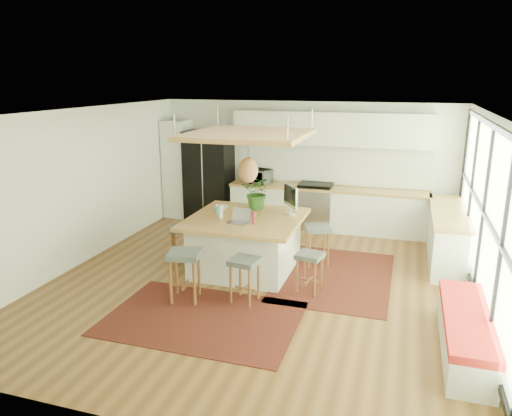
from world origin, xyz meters
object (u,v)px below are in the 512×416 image
(island_plant, at_px, (258,196))
(microwave, at_px, (258,174))
(fridge, at_px, (210,179))
(stool_near_left, at_px, (185,278))
(stool_right_front, at_px, (309,270))
(monitor, at_px, (290,199))
(laptop, at_px, (238,216))
(stool_left_side, at_px, (182,242))
(island, at_px, (246,244))
(stool_near_right, at_px, (245,279))
(stool_right_back, at_px, (317,246))

(island_plant, bearing_deg, microwave, 107.15)
(fridge, relative_size, stool_near_left, 2.68)
(stool_right_front, xyz_separation_m, island_plant, (-1.19, 1.18, 0.81))
(monitor, relative_size, microwave, 0.95)
(stool_near_left, distance_m, laptop, 1.34)
(stool_left_side, distance_m, monitor, 2.10)
(stool_near_left, height_order, laptop, laptop)
(island, distance_m, stool_right_front, 1.35)
(stool_near_right, xyz_separation_m, island_plant, (-0.36, 1.78, 0.81))
(island, distance_m, laptop, 0.68)
(stool_near_left, xyz_separation_m, laptop, (0.46, 1.05, 0.70))
(island_plant, bearing_deg, stool_right_back, -2.19)
(stool_right_back, bearing_deg, fridge, 143.41)
(microwave, bearing_deg, stool_near_left, -73.39)
(fridge, distance_m, laptop, 3.54)
(monitor, height_order, microwave, monitor)
(laptop, distance_m, island_plant, 0.95)
(island_plant, bearing_deg, stool_near_right, -78.73)
(stool_near_right, relative_size, stool_right_back, 0.94)
(stool_right_back, relative_size, monitor, 1.31)
(stool_near_right, xyz_separation_m, stool_left_side, (-1.61, 1.22, 0.00))
(island, bearing_deg, island_plant, 87.77)
(stool_right_front, height_order, island_plant, island_plant)
(island, xyz_separation_m, island_plant, (0.02, 0.61, 0.70))
(island, bearing_deg, microwave, 102.95)
(island, relative_size, stool_near_right, 2.76)
(stool_left_side, bearing_deg, island_plant, 24.17)
(fridge, distance_m, stool_left_side, 2.80)
(stool_right_back, relative_size, microwave, 1.25)
(microwave, bearing_deg, fridge, -167.63)
(fridge, bearing_deg, stool_near_left, -72.05)
(fridge, xyz_separation_m, laptop, (1.77, -3.07, 0.12))
(stool_near_right, relative_size, island_plant, 1.13)
(monitor, bearing_deg, stool_right_front, -7.33)
(stool_left_side, height_order, monitor, monitor)
(stool_right_front, distance_m, monitor, 1.43)
(stool_left_side, relative_size, monitor, 1.18)
(stool_near_right, xyz_separation_m, microwave, (-1.00, 3.86, 0.76))
(laptop, bearing_deg, microwave, 110.97)
(stool_left_side, distance_m, laptop, 1.45)
(stool_right_back, bearing_deg, stool_near_right, -113.20)
(stool_near_left, relative_size, stool_left_side, 1.18)
(stool_near_left, bearing_deg, island_plant, 76.01)
(stool_near_left, relative_size, island_plant, 1.28)
(stool_near_left, relative_size, stool_right_front, 1.21)
(stool_right_front, relative_size, stool_left_side, 0.98)
(stool_left_side, bearing_deg, stool_right_front, -14.14)
(laptop, relative_size, island_plant, 0.58)
(fridge, bearing_deg, island, -56.52)
(stool_left_side, distance_m, island_plant, 1.59)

